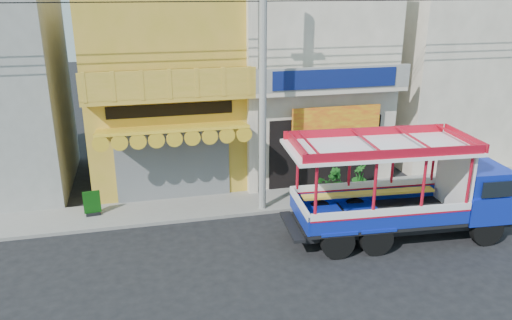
{
  "coord_description": "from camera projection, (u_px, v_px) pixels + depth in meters",
  "views": [
    {
      "loc": [
        -5.08,
        -12.75,
        7.73
      ],
      "look_at": [
        -1.43,
        2.5,
        2.27
      ],
      "focal_mm": 35.0,
      "sensor_mm": 36.0,
      "label": 1
    }
  ],
  "objects": [
    {
      "name": "utility_pole",
      "position": [
        267.0,
        73.0,
        16.56
      ],
      "size": [
        28.0,
        0.26,
        9.0
      ],
      "color": "gray",
      "rests_on": "ground"
    },
    {
      "name": "green_sign",
      "position": [
        92.0,
        205.0,
        17.47
      ],
      "size": [
        0.59,
        0.33,
        0.9
      ],
      "color": "black",
      "rests_on": "sidewalk"
    },
    {
      "name": "songthaew_truck",
      "position": [
        418.0,
        189.0,
        15.87
      ],
      "size": [
        7.46,
        2.86,
        3.42
      ],
      "color": "black",
      "rests_on": "ground"
    },
    {
      "name": "party_pilaster",
      "position": [
        252.0,
        94.0,
        18.29
      ],
      "size": [
        0.35,
        0.3,
        8.0
      ],
      "primitive_type": "cube",
      "color": "#BBB099",
      "rests_on": "ground"
    },
    {
      "name": "potted_plant_c",
      "position": [
        359.0,
        177.0,
        19.63
      ],
      "size": [
        0.71,
        0.71,
        1.06
      ],
      "primitive_type": "imported",
      "rotation": [
        0.0,
        0.0,
        4.5
      ],
      "color": "#1A5B1A",
      "rests_on": "sidewalk"
    },
    {
      "name": "potted_plant_b",
      "position": [
        337.0,
        181.0,
        19.18
      ],
      "size": [
        0.72,
        0.67,
        1.04
      ],
      "primitive_type": "imported",
      "rotation": [
        0.0,
        0.0,
        2.68
      ],
      "color": "#1A5B1A",
      "rests_on": "sidewalk"
    },
    {
      "name": "filler_building_right",
      "position": [
        444.0,
        75.0,
        23.45
      ],
      "size": [
        6.0,
        6.0,
        7.6
      ],
      "primitive_type": "cube",
      "color": "#BBB099",
      "rests_on": "ground"
    },
    {
      "name": "shophouse_left",
      "position": [
        164.0,
        80.0,
        20.45
      ],
      "size": [
        6.0,
        7.5,
        8.24
      ],
      "color": "gold",
      "rests_on": "ground"
    },
    {
      "name": "ground",
      "position": [
        320.0,
        252.0,
        15.37
      ],
      "size": [
        90.0,
        90.0,
        0.0
      ],
      "primitive_type": "plane",
      "color": "black",
      "rests_on": "ground"
    },
    {
      "name": "potted_plant_a",
      "position": [
        326.0,
        185.0,
        18.97
      ],
      "size": [
        1.1,
        1.14,
        0.97
      ],
      "primitive_type": "imported",
      "rotation": [
        0.0,
        0.0,
        1.04
      ],
      "color": "#1A5B1A",
      "rests_on": "sidewalk"
    },
    {
      "name": "shophouse_right",
      "position": [
        303.0,
        74.0,
        21.77
      ],
      "size": [
        6.0,
        6.75,
        8.24
      ],
      "color": "#BBB099",
      "rests_on": "ground"
    },
    {
      "name": "sidewalk",
      "position": [
        283.0,
        199.0,
        19.02
      ],
      "size": [
        30.0,
        2.0,
        0.12
      ],
      "primitive_type": "cube",
      "color": "slate",
      "rests_on": "ground"
    }
  ]
}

